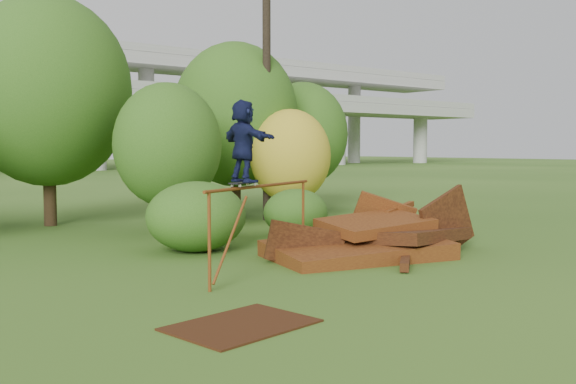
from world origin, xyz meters
TOP-DOWN VIEW (x-y plane):
  - ground at (0.00, 0.00)m, footprint 240.00×240.00m
  - scrap_pile at (1.78, 2.00)m, footprint 5.78×3.72m
  - grind_rail at (-1.50, 1.94)m, footprint 3.71×1.75m
  - skateboard at (-2.15, 1.65)m, footprint 0.78×0.51m
  - skater at (-2.15, 1.65)m, footprint 0.49×1.45m
  - flat_plate at (-3.99, -0.98)m, footprint 2.14×1.67m
  - tree_1 at (-2.30, 12.48)m, footprint 5.28×5.28m
  - tree_2 at (-0.30, 8.23)m, footprint 3.11×3.11m
  - tree_3 at (4.02, 11.23)m, footprint 4.56×4.56m
  - tree_4 at (4.62, 8.76)m, footprint 2.77×2.77m
  - tree_5 at (7.82, 11.98)m, footprint 3.69×3.69m
  - shrub_left at (-1.19, 5.09)m, footprint 2.47×2.28m
  - shrub_right at (2.41, 5.73)m, footprint 1.90×1.75m
  - utility_pole at (4.12, 9.44)m, footprint 1.40×0.28m

SIDE VIEW (x-z plane):
  - ground at x=0.00m, z-range 0.00..0.00m
  - flat_plate at x=-3.99m, z-range 0.00..0.03m
  - scrap_pile at x=1.78m, z-range -0.62..1.31m
  - shrub_right at x=2.41m, z-range 0.00..1.35m
  - shrub_left at x=-1.19m, z-range 0.00..1.71m
  - grind_rail at x=-1.50m, z-range 0.48..2.27m
  - skateboard at x=-2.15m, z-range 1.81..1.89m
  - tree_4 at x=4.62m, z-range 0.31..4.14m
  - tree_2 at x=-0.30m, z-range 0.39..4.77m
  - skater at x=-2.15m, z-range 1.87..3.42m
  - tree_5 at x=7.82m, z-range 0.46..5.65m
  - tree_3 at x=4.02m, z-range 0.53..6.86m
  - tree_1 at x=-2.30m, z-range 0.63..7.98m
  - utility_pole at x=4.12m, z-range 0.07..9.63m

